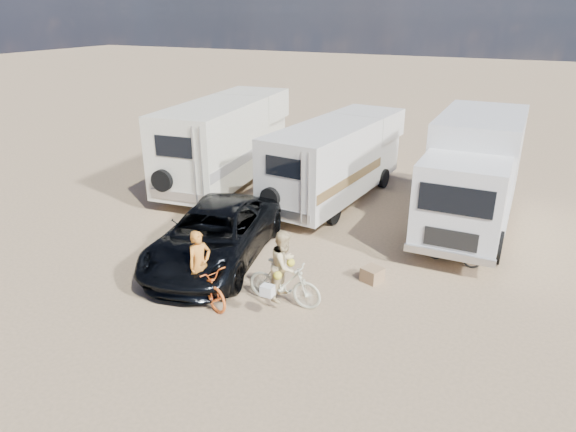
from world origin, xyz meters
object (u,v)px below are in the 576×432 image
at_px(rv_left, 226,144).
at_px(crate, 372,274).
at_px(bike_parked, 454,250).
at_px(box_truck, 472,177).
at_px(rider_man, 200,271).
at_px(rider_woman, 284,272).
at_px(rv_main, 337,162).
at_px(bike_woman, 284,283).
at_px(bike_man, 201,282).
at_px(cooler, 229,250).
at_px(dark_suv, 214,235).

distance_m(rv_left, crate, 9.17).
xyz_separation_m(rv_left, bike_parked, (9.16, -3.25, -1.24)).
bearing_deg(box_truck, crate, -110.62).
bearing_deg(bike_parked, rider_man, 139.79).
xyz_separation_m(rider_woman, bike_parked, (3.27, 3.83, -0.44)).
bearing_deg(bike_parked, rv_main, 61.35).
relative_size(box_truck, bike_woman, 3.59).
distance_m(bike_man, bike_parked, 6.84).
bearing_deg(rider_woman, rv_main, 10.97).
bearing_deg(bike_man, rv_main, 19.31).
bearing_deg(rv_left, crate, -40.09).
height_order(box_truck, crate, box_truck).
xyz_separation_m(rv_main, rider_woman, (1.42, -7.29, -0.57)).
distance_m(rv_left, box_truck, 9.19).
bearing_deg(rv_left, rider_man, -67.94).
distance_m(rv_main, rider_woman, 7.45).
bearing_deg(rv_main, bike_man, -86.53).
xyz_separation_m(bike_man, crate, (3.37, 2.69, -0.33)).
bearing_deg(crate, rv_main, 119.12).
bearing_deg(rv_left, cooler, -63.78).
bearing_deg(bike_parked, bike_woman, 147.28).
bearing_deg(rider_man, bike_woman, -45.43).
distance_m(rv_main, rider_man, 8.07).
height_order(box_truck, rider_man, box_truck).
xyz_separation_m(rv_left, cooler, (3.42, -5.54, -1.44)).
xyz_separation_m(box_truck, bike_man, (-5.08, -7.11, -1.24)).
relative_size(rider_woman, crate, 3.64).
xyz_separation_m(rv_left, bike_man, (4.08, -7.83, -1.13)).
relative_size(bike_woman, cooler, 3.67).
relative_size(rv_left, cooler, 14.63).
relative_size(dark_suv, rider_woman, 3.26).
distance_m(bike_man, bike_woman, 1.96).
xyz_separation_m(rider_man, crate, (3.37, 2.69, -0.63)).
relative_size(rv_main, cooler, 14.25).
xyz_separation_m(rv_main, bike_man, (-0.39, -8.04, -0.90)).
distance_m(rv_main, dark_suv, 6.25).
relative_size(bike_man, rider_woman, 1.16).
relative_size(rv_main, bike_man, 3.69).
height_order(rider_man, rider_woman, rider_woman).
xyz_separation_m(box_truck, bike_parked, (0.00, -2.53, -1.35)).
height_order(rv_main, bike_woman, rv_main).
xyz_separation_m(rv_main, cooler, (-1.05, -5.74, -1.21)).
xyz_separation_m(rv_main, dark_suv, (-1.27, -6.08, -0.65)).
distance_m(rv_main, bike_man, 8.10).
xyz_separation_m(box_truck, rider_man, (-5.08, -7.11, -0.93)).
relative_size(rider_man, crate, 3.56).
distance_m(rv_left, bike_parked, 9.80).
bearing_deg(rider_woman, dark_suv, 65.71).
bearing_deg(cooler, bike_parked, 32.79).
distance_m(dark_suv, bike_woman, 2.96).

